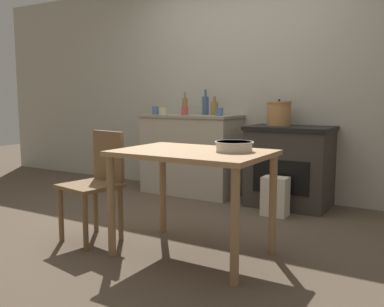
{
  "coord_description": "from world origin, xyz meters",
  "views": [
    {
      "loc": [
        2.05,
        -3.03,
        1.13
      ],
      "look_at": [
        0.0,
        0.41,
        0.61
      ],
      "focal_mm": 40.0,
      "sensor_mm": 36.0,
      "label": 1
    }
  ],
  "objects_px": {
    "cup_mid_right": "(185,111)",
    "cup_center_left": "(155,110)",
    "stock_pot": "(279,113)",
    "bottle_mid_left": "(205,105)",
    "chair": "(97,181)",
    "cup_center": "(163,111)",
    "cup_center_right": "(220,112)",
    "bottle_far_left": "(185,106)",
    "work_table": "(193,166)",
    "flour_sack": "(275,196)",
    "bottle_left": "(214,108)",
    "mixing_bowl_large": "(234,146)",
    "stove": "(290,166)"
  },
  "relations": [
    {
      "from": "stove",
      "to": "cup_center_left",
      "type": "relative_size",
      "value": 8.94
    },
    {
      "from": "stove",
      "to": "work_table",
      "type": "bearing_deg",
      "value": -95.05
    },
    {
      "from": "bottle_mid_left",
      "to": "cup_mid_right",
      "type": "relative_size",
      "value": 2.92
    },
    {
      "from": "stock_pot",
      "to": "cup_center_left",
      "type": "relative_size",
      "value": 2.91
    },
    {
      "from": "mixing_bowl_large",
      "to": "chair",
      "type": "bearing_deg",
      "value": -169.68
    },
    {
      "from": "flour_sack",
      "to": "cup_center",
      "type": "bearing_deg",
      "value": 169.05
    },
    {
      "from": "bottle_left",
      "to": "cup_center_right",
      "type": "xyz_separation_m",
      "value": [
        0.13,
        -0.13,
        -0.04
      ]
    },
    {
      "from": "mixing_bowl_large",
      "to": "cup_mid_right",
      "type": "xyz_separation_m",
      "value": [
        -1.33,
        1.49,
        0.18
      ]
    },
    {
      "from": "cup_mid_right",
      "to": "cup_center_left",
      "type": "bearing_deg",
      "value": 178.41
    },
    {
      "from": "bottle_mid_left",
      "to": "cup_center_right",
      "type": "relative_size",
      "value": 3.33
    },
    {
      "from": "chair",
      "to": "cup_center_right",
      "type": "relative_size",
      "value": 9.86
    },
    {
      "from": "chair",
      "to": "bottle_mid_left",
      "type": "bearing_deg",
      "value": 103.14
    },
    {
      "from": "stove",
      "to": "mixing_bowl_large",
      "type": "distance_m",
      "value": 1.67
    },
    {
      "from": "stove",
      "to": "stock_pot",
      "type": "height_order",
      "value": "stock_pot"
    },
    {
      "from": "chair",
      "to": "cup_center_right",
      "type": "height_order",
      "value": "cup_center_right"
    },
    {
      "from": "flour_sack",
      "to": "stock_pot",
      "type": "relative_size",
      "value": 1.36
    },
    {
      "from": "stock_pot",
      "to": "cup_center_left",
      "type": "height_order",
      "value": "stock_pot"
    },
    {
      "from": "stove",
      "to": "work_table",
      "type": "relative_size",
      "value": 0.8
    },
    {
      "from": "mixing_bowl_large",
      "to": "cup_mid_right",
      "type": "bearing_deg",
      "value": 131.64
    },
    {
      "from": "cup_center",
      "to": "cup_center_right",
      "type": "xyz_separation_m",
      "value": [
        0.72,
        0.06,
        0.0
      ]
    },
    {
      "from": "bottle_left",
      "to": "cup_mid_right",
      "type": "bearing_deg",
      "value": -150.92
    },
    {
      "from": "stove",
      "to": "flour_sack",
      "type": "distance_m",
      "value": 0.5
    },
    {
      "from": "stock_pot",
      "to": "cup_center_right",
      "type": "xyz_separation_m",
      "value": [
        -0.63,
        -0.13,
        0.01
      ]
    },
    {
      "from": "stove",
      "to": "flour_sack",
      "type": "height_order",
      "value": "stove"
    },
    {
      "from": "flour_sack",
      "to": "cup_mid_right",
      "type": "distance_m",
      "value": 1.48
    },
    {
      "from": "bottle_far_left",
      "to": "bottle_mid_left",
      "type": "bearing_deg",
      "value": 4.61
    },
    {
      "from": "cup_center_left",
      "to": "cup_mid_right",
      "type": "height_order",
      "value": "cup_mid_right"
    },
    {
      "from": "work_table",
      "to": "stock_pot",
      "type": "distance_m",
      "value": 1.8
    },
    {
      "from": "cup_center_right",
      "to": "bottle_far_left",
      "type": "bearing_deg",
      "value": 162.81
    },
    {
      "from": "stock_pot",
      "to": "bottle_mid_left",
      "type": "bearing_deg",
      "value": 176.13
    },
    {
      "from": "cup_center",
      "to": "bottle_left",
      "type": "bearing_deg",
      "value": 17.61
    },
    {
      "from": "mixing_bowl_large",
      "to": "cup_mid_right",
      "type": "distance_m",
      "value": 2.0
    },
    {
      "from": "chair",
      "to": "bottle_left",
      "type": "distance_m",
      "value": 1.94
    },
    {
      "from": "bottle_mid_left",
      "to": "cup_center",
      "type": "relative_size",
      "value": 3.17
    },
    {
      "from": "mixing_bowl_large",
      "to": "bottle_far_left",
      "type": "xyz_separation_m",
      "value": [
        -1.46,
        1.7,
        0.24
      ]
    },
    {
      "from": "work_table",
      "to": "bottle_far_left",
      "type": "relative_size",
      "value": 4.03
    },
    {
      "from": "work_table",
      "to": "chair",
      "type": "relative_size",
      "value": 1.23
    },
    {
      "from": "cup_center_left",
      "to": "chair",
      "type": "bearing_deg",
      "value": -69.21
    },
    {
      "from": "cup_center_left",
      "to": "cup_center_right",
      "type": "relative_size",
      "value": 1.09
    },
    {
      "from": "bottle_far_left",
      "to": "bottle_left",
      "type": "distance_m",
      "value": 0.43
    },
    {
      "from": "mixing_bowl_large",
      "to": "cup_center_right",
      "type": "relative_size",
      "value": 3.08
    },
    {
      "from": "flour_sack",
      "to": "cup_center_right",
      "type": "xyz_separation_m",
      "value": [
        -0.78,
        0.35,
        0.79
      ]
    },
    {
      "from": "bottle_far_left",
      "to": "cup_center_left",
      "type": "height_order",
      "value": "bottle_far_left"
    },
    {
      "from": "stove",
      "to": "cup_center_left",
      "type": "xyz_separation_m",
      "value": [
        -1.63,
        -0.12,
        0.56
      ]
    },
    {
      "from": "chair",
      "to": "cup_center_right",
      "type": "bearing_deg",
      "value": 93.92
    },
    {
      "from": "chair",
      "to": "stock_pot",
      "type": "bearing_deg",
      "value": 76.48
    },
    {
      "from": "stove",
      "to": "work_table",
      "type": "height_order",
      "value": "stove"
    },
    {
      "from": "stove",
      "to": "cup_center_right",
      "type": "bearing_deg",
      "value": -173.41
    },
    {
      "from": "cup_center_left",
      "to": "work_table",
      "type": "bearing_deg",
      "value": -47.45
    },
    {
      "from": "stock_pot",
      "to": "cup_center",
      "type": "relative_size",
      "value": 3.03
    }
  ]
}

